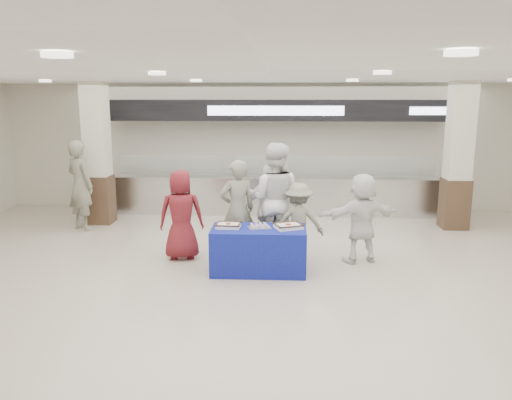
# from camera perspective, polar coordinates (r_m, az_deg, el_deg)

# --- Properties ---
(ground) EXTENTS (14.00, 14.00, 0.00)m
(ground) POSITION_cam_1_polar(r_m,az_deg,el_deg) (7.41, 1.28, -11.03)
(ground) COLOR #C0B5A4
(ground) RESTS_ON ground
(serving_line) EXTENTS (8.70, 0.85, 2.80)m
(serving_line) POSITION_cam_1_polar(r_m,az_deg,el_deg) (12.34, 2.22, 3.74)
(serving_line) COLOR silver
(serving_line) RESTS_ON ground
(column_left) EXTENTS (0.55, 0.55, 3.20)m
(column_left) POSITION_cam_1_polar(r_m,az_deg,el_deg) (11.89, -17.63, 4.70)
(column_left) COLOR #3A281A
(column_left) RESTS_ON ground
(column_right) EXTENTS (0.55, 0.55, 3.20)m
(column_right) POSITION_cam_1_polar(r_m,az_deg,el_deg) (11.73, 22.09, 4.31)
(column_right) COLOR #3A281A
(column_right) RESTS_ON ground
(display_table) EXTENTS (1.56, 0.79, 0.75)m
(display_table) POSITION_cam_1_polar(r_m,az_deg,el_deg) (8.29, 0.29, -5.75)
(display_table) COLOR navy
(display_table) RESTS_ON ground
(sheet_cake_left) EXTENTS (0.41, 0.33, 0.09)m
(sheet_cake_left) POSITION_cam_1_polar(r_m,az_deg,el_deg) (8.23, -3.19, -2.87)
(sheet_cake_left) COLOR white
(sheet_cake_left) RESTS_ON display_table
(sheet_cake_right) EXTENTS (0.51, 0.46, 0.09)m
(sheet_cake_right) POSITION_cam_1_polar(r_m,az_deg,el_deg) (8.18, 3.71, -2.96)
(sheet_cake_right) COLOR white
(sheet_cake_right) RESTS_ON display_table
(cupcake_tray) EXTENTS (0.42, 0.35, 0.06)m
(cupcake_tray) POSITION_cam_1_polar(r_m,az_deg,el_deg) (8.21, 0.38, -3.00)
(cupcake_tray) COLOR #B6B6BC
(cupcake_tray) RESTS_ON display_table
(civilian_maroon) EXTENTS (0.86, 0.63, 1.62)m
(civilian_maroon) POSITION_cam_1_polar(r_m,az_deg,el_deg) (8.97, -8.53, -1.65)
(civilian_maroon) COLOR maroon
(civilian_maroon) RESTS_ON ground
(soldier_a) EXTENTS (0.76, 0.64, 1.78)m
(soldier_a) POSITION_cam_1_polar(r_m,az_deg,el_deg) (8.90, -2.14, -1.10)
(soldier_a) COLOR slate
(soldier_a) RESTS_ON ground
(chef_tall) EXTENTS (1.12, 0.93, 2.06)m
(chef_tall) POSITION_cam_1_polar(r_m,az_deg,el_deg) (9.09, 2.12, 0.08)
(chef_tall) COLOR white
(chef_tall) RESTS_ON ground
(chef_short) EXTENTS (1.01, 0.48, 1.69)m
(chef_short) POSITION_cam_1_polar(r_m,az_deg,el_deg) (9.08, 1.59, -1.15)
(chef_short) COLOR white
(chef_short) RESTS_ON ground
(soldier_b) EXTENTS (0.93, 0.57, 1.40)m
(soldier_b) POSITION_cam_1_polar(r_m,az_deg,el_deg) (8.82, 4.85, -2.53)
(soldier_b) COLOR slate
(soldier_b) RESTS_ON ground
(civilian_white) EXTENTS (1.54, 0.90, 1.58)m
(civilian_white) POSITION_cam_1_polar(r_m,az_deg,el_deg) (8.89, 11.98, -2.03)
(civilian_white) COLOR white
(civilian_white) RESTS_ON ground
(soldier_bg) EXTENTS (0.85, 0.78, 1.96)m
(soldier_bg) POSITION_cam_1_polar(r_m,az_deg,el_deg) (11.48, -19.44, 1.58)
(soldier_bg) COLOR slate
(soldier_bg) RESTS_ON ground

